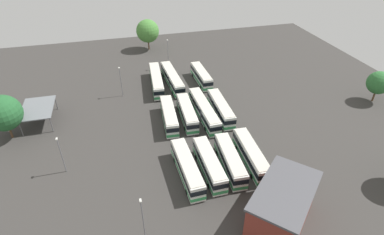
{
  "coord_description": "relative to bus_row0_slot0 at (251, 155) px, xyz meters",
  "views": [
    {
      "loc": [
        -54.67,
        15.26,
        38.08
      ],
      "look_at": [
        -1.73,
        1.24,
        1.52
      ],
      "focal_mm": 28.96,
      "sensor_mm": 36.0,
      "label": 1
    }
  ],
  "objects": [
    {
      "name": "ground_plane",
      "position": [
        16.55,
        5.74,
        -1.84
      ],
      "size": [
        114.15,
        114.15,
        0.0
      ],
      "primitive_type": "plane",
      "color": "#383533"
    },
    {
      "name": "bus_row0_slot0",
      "position": [
        0.0,
        0.0,
        0.0
      ],
      "size": [
        12.67,
        3.09,
        3.49
      ],
      "color": "silver",
      "rests_on": "ground_plane"
    },
    {
      "name": "bus_row0_slot1",
      "position": [
        -0.31,
        4.1,
        -0.0
      ],
      "size": [
        12.14,
        3.31,
        3.49
      ],
      "color": "silver",
      "rests_on": "ground_plane"
    },
    {
      "name": "bus_row0_slot2",
      "position": [
        -0.36,
        7.93,
        -0.0
      ],
      "size": [
        12.05,
        2.72,
        3.49
      ],
      "color": "silver",
      "rests_on": "ground_plane"
    },
    {
      "name": "bus_row0_slot3",
      "position": [
        -0.35,
        11.87,
        0.0
      ],
      "size": [
        12.98,
        3.02,
        3.49
      ],
      "color": "silver",
      "rests_on": "ground_plane"
    },
    {
      "name": "bus_row1_slot0",
      "position": [
        16.23,
        0.05,
        0.0
      ],
      "size": [
        12.98,
        2.91,
        3.49
      ],
      "color": "silver",
      "rests_on": "ground_plane"
    },
    {
      "name": "bus_row1_slot1",
      "position": [
        16.32,
        3.85,
        0.0
      ],
      "size": [
        15.95,
        2.84,
        3.49
      ],
      "color": "silver",
      "rests_on": "ground_plane"
    },
    {
      "name": "bus_row1_slot2",
      "position": [
        16.38,
        7.68,
        -0.0
      ],
      "size": [
        12.36,
        3.14,
        3.49
      ],
      "color": "silver",
      "rests_on": "ground_plane"
    },
    {
      "name": "bus_row1_slot3",
      "position": [
        16.32,
        11.66,
        -0.0
      ],
      "size": [
        12.47,
        3.43,
        3.49
      ],
      "color": "silver",
      "rests_on": "ground_plane"
    },
    {
      "name": "bus_row2_slot0",
      "position": [
        32.89,
        -0.35,
        -0.0
      ],
      "size": [
        12.06,
        2.79,
        3.49
      ],
      "color": "silver",
      "rests_on": "ground_plane"
    },
    {
      "name": "bus_row2_slot2",
      "position": [
        33.31,
        7.39,
        0.0
      ],
      "size": [
        16.0,
        3.25,
        3.49
      ],
      "color": "silver",
      "rests_on": "ground_plane"
    },
    {
      "name": "bus_row2_slot3",
      "position": [
        33.42,
        11.55,
        0.0
      ],
      "size": [
        16.06,
        3.78,
        3.49
      ],
      "color": "silver",
      "rests_on": "ground_plane"
    },
    {
      "name": "depot_building",
      "position": [
        -12.89,
        1.05,
        1.49
      ],
      "size": [
        13.59,
        13.83,
        6.64
      ],
      "color": "maroon",
      "rests_on": "ground_plane"
    },
    {
      "name": "maintenance_shelter",
      "position": [
        23.83,
        38.41,
        1.52
      ],
      "size": [
        9.63,
        6.47,
        3.54
      ],
      "color": "slate",
      "rests_on": "ground_plane"
    },
    {
      "name": "lamp_post_near_entrance",
      "position": [
        30.8,
        20.44,
        2.37
      ],
      "size": [
        0.56,
        0.28,
        7.6
      ],
      "color": "slate",
      "rests_on": "ground_plane"
    },
    {
      "name": "lamp_post_by_building",
      "position": [
        6.14,
        32.11,
        2.22
      ],
      "size": [
        0.56,
        0.28,
        7.31
      ],
      "color": "slate",
      "rests_on": "ground_plane"
    },
    {
      "name": "lamp_post_mid_lot",
      "position": [
        43.89,
        6.31,
        2.81
      ],
      "size": [
        0.56,
        0.28,
        8.49
      ],
      "color": "slate",
      "rests_on": "ground_plane"
    },
    {
      "name": "lamp_post_far_corner",
      "position": [
        -10.31,
        20.46,
        2.23
      ],
      "size": [
        0.56,
        0.28,
        7.34
      ],
      "color": "slate",
      "rests_on": "ground_plane"
    },
    {
      "name": "tree_east_edge",
      "position": [
        60.03,
        9.72,
        4.3
      ],
      "size": [
        7.28,
        7.28,
        9.8
      ],
      "color": "brown",
      "rests_on": "ground_plane"
    },
    {
      "name": "tree_northeast",
      "position": [
        12.93,
        -37.53,
        3.02
      ],
      "size": [
        5.36,
        5.36,
        7.56
      ],
      "color": "brown",
      "rests_on": "ground_plane"
    },
    {
      "name": "tree_north_edge",
      "position": [
        19.37,
        43.34,
        3.96
      ],
      "size": [
        7.1,
        7.1,
        9.36
      ],
      "color": "brown",
      "rests_on": "ground_plane"
    }
  ]
}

